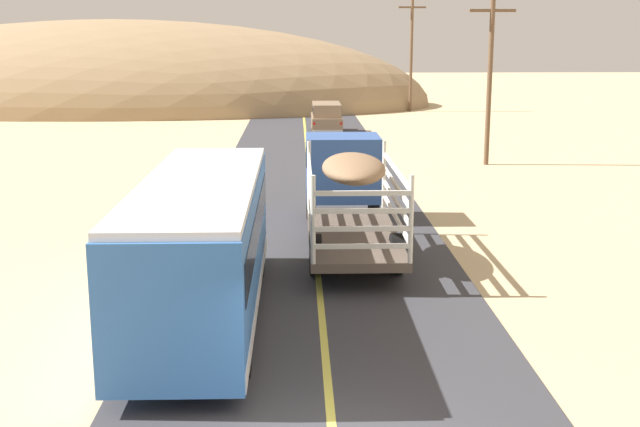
{
  "coord_description": "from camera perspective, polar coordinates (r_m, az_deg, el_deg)",
  "views": [
    {
      "loc": [
        -0.55,
        -11.49,
        6.4
      ],
      "look_at": [
        0.0,
        7.76,
        2.11
      ],
      "focal_mm": 45.99,
      "sensor_mm": 36.0,
      "label": 1
    }
  ],
  "objects": [
    {
      "name": "power_pole_far",
      "position": [
        67.88,
        6.37,
        11.08
      ],
      "size": [
        2.2,
        0.24,
        8.89
      ],
      "color": "brown",
      "rests_on": "ground"
    },
    {
      "name": "car_far",
      "position": [
        52.71,
        0.45,
        6.77
      ],
      "size": [
        1.9,
        4.62,
        1.93
      ],
      "color": "#8C7259",
      "rests_on": "road_surface"
    },
    {
      "name": "power_pole_mid",
      "position": [
        40.75,
        11.73,
        9.31
      ],
      "size": [
        2.2,
        0.24,
        7.97
      ],
      "color": "brown",
      "rests_on": "ground"
    },
    {
      "name": "bus",
      "position": [
        18.5,
        -8.24,
        -2.15
      ],
      "size": [
        2.54,
        10.0,
        3.21
      ],
      "color": "#3872C6",
      "rests_on": "road_surface"
    },
    {
      "name": "livestock_truck",
      "position": [
        26.13,
        1.85,
        2.39
      ],
      "size": [
        2.53,
        9.7,
        3.02
      ],
      "color": "#3359A5",
      "rests_on": "road_surface"
    },
    {
      "name": "distant_hill",
      "position": [
        74.83,
        -14.01,
        7.28
      ],
      "size": [
        55.31,
        26.07,
        14.88
      ],
      "primitive_type": "ellipsoid",
      "color": "#997C5A",
      "rests_on": "ground"
    }
  ]
}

